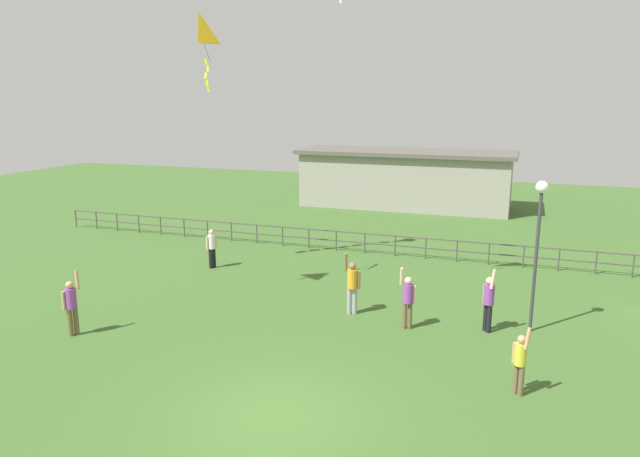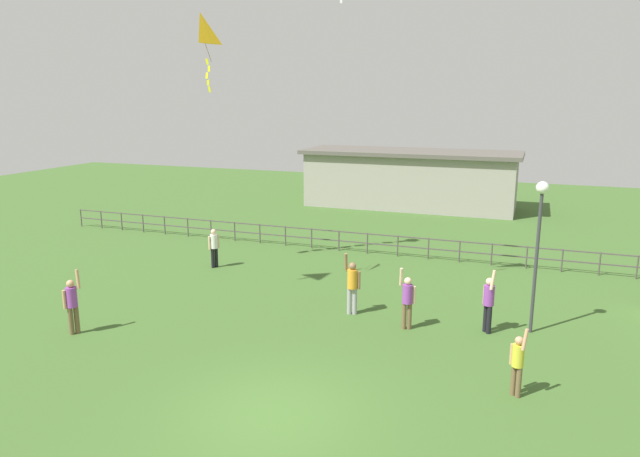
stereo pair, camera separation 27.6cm
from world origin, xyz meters
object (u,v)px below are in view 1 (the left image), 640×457
at_px(person_2, 212,246).
at_px(person_3, 520,360).
at_px(lamppost, 539,224).
at_px(person_1, 71,304).
at_px(person_5, 489,300).
at_px(kite_4, 200,33).
at_px(person_4, 352,284).
at_px(person_0, 408,298).

xyz_separation_m(person_2, person_3, (12.16, -6.85, -0.05)).
bearing_deg(lamppost, person_1, -159.11).
bearing_deg(lamppost, person_3, -93.73).
relative_size(person_3, person_5, 0.88).
bearing_deg(person_2, person_5, -15.66).
distance_m(lamppost, person_3, 4.85).
xyz_separation_m(person_1, person_3, (12.52, 0.69, -0.10)).
xyz_separation_m(lamppost, person_2, (-12.43, 2.66, -2.38)).
height_order(lamppost, kite_4, kite_4).
bearing_deg(person_5, kite_4, 178.77).
relative_size(person_5, kite_4, 0.80).
bearing_deg(person_2, person_4, -24.04).
height_order(person_4, kite_4, kite_4).
height_order(person_1, kite_4, kite_4).
xyz_separation_m(lamppost, person_5, (-1.24, -0.48, -2.31)).
height_order(lamppost, person_5, lamppost).
bearing_deg(kite_4, person_3, -20.38).
relative_size(person_2, person_4, 0.79).
xyz_separation_m(person_1, person_2, (0.36, 7.54, -0.06)).
distance_m(person_1, person_3, 12.54).
relative_size(person_1, person_3, 1.12).
relative_size(lamppost, person_2, 2.82).
relative_size(lamppost, person_4, 2.24).
bearing_deg(person_0, lamppost, 16.47).
bearing_deg(person_2, person_3, -29.40).
relative_size(person_2, kite_4, 0.65).
xyz_separation_m(person_4, person_5, (4.26, -0.05, -0.02)).
xyz_separation_m(person_0, person_1, (-9.23, -3.83, 0.02)).
bearing_deg(lamppost, person_2, 167.92).
distance_m(lamppost, kite_4, 12.20).
bearing_deg(person_3, person_4, 144.27).
bearing_deg(kite_4, person_4, -1.72).
bearing_deg(person_3, person_1, -176.83).
bearing_deg(person_4, person_3, -35.73).
bearing_deg(person_3, person_2, 150.60).
bearing_deg(kite_4, person_5, -1.23).
xyz_separation_m(lamppost, kite_4, (-10.82, -0.27, 5.63)).
relative_size(lamppost, person_3, 2.59).
bearing_deg(person_4, person_2, 155.96).
height_order(person_2, person_5, person_5).
bearing_deg(person_1, person_0, 22.54).
bearing_deg(person_4, lamppost, 4.49).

